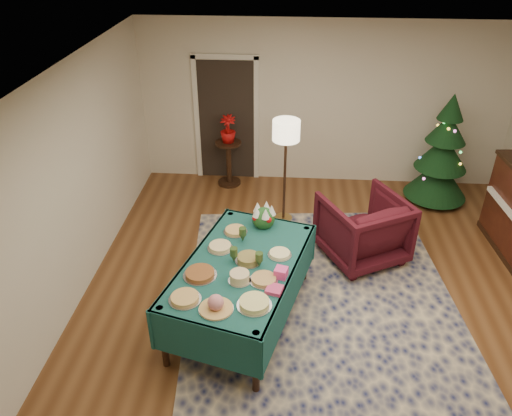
# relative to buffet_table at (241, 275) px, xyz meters

# --- Properties ---
(room_shell) EXTENTS (7.00, 7.00, 7.00)m
(room_shell) POSITION_rel_buffet_table_xyz_m (1.01, 0.07, 0.72)
(room_shell) COLOR #593319
(room_shell) RESTS_ON ground
(doorway) EXTENTS (1.08, 0.04, 2.16)m
(doorway) POSITION_rel_buffet_table_xyz_m (-0.59, 3.56, 0.46)
(doorway) COLOR black
(doorway) RESTS_ON ground
(rug) EXTENTS (3.58, 4.48, 0.02)m
(rug) POSITION_rel_buffet_table_xyz_m (0.94, 0.25, -0.62)
(rug) COLOR #121944
(rug) RESTS_ON ground
(buffet_table) EXTENTS (1.68, 2.27, 0.79)m
(buffet_table) POSITION_rel_buffet_table_xyz_m (0.00, 0.00, 0.00)
(buffet_table) COLOR black
(buffet_table) RESTS_ON ground
(platter_0) EXTENTS (0.32, 0.32, 0.05)m
(platter_0) POSITION_rel_buffet_table_xyz_m (-0.49, -0.63, 0.18)
(platter_0) COLOR silver
(platter_0) RESTS_ON buffet_table
(platter_1) EXTENTS (0.34, 0.34, 0.17)m
(platter_1) POSITION_rel_buffet_table_xyz_m (-0.17, -0.74, 0.23)
(platter_1) COLOR silver
(platter_1) RESTS_ON buffet_table
(platter_2) EXTENTS (0.34, 0.34, 0.07)m
(platter_2) POSITION_rel_buffet_table_xyz_m (0.19, -0.66, 0.19)
(platter_2) COLOR silver
(platter_2) RESTS_ON buffet_table
(platter_3) EXTENTS (0.36, 0.36, 0.05)m
(platter_3) POSITION_rel_buffet_table_xyz_m (-0.41, -0.24, 0.18)
(platter_3) COLOR silver
(platter_3) RESTS_ON buffet_table
(platter_4) EXTENTS (0.24, 0.24, 0.11)m
(platter_4) POSITION_rel_buffet_table_xyz_m (0.01, -0.30, 0.21)
(platter_4) COLOR silver
(platter_4) RESTS_ON buffet_table
(platter_5) EXTENTS (0.30, 0.30, 0.04)m
(platter_5) POSITION_rel_buffet_table_xyz_m (0.26, -0.28, 0.18)
(platter_5) COLOR silver
(platter_5) RESTS_ON buffet_table
(platter_6) EXTENTS (0.29, 0.29, 0.05)m
(platter_6) POSITION_rel_buffet_table_xyz_m (-0.26, 0.25, 0.18)
(platter_6) COLOR silver
(platter_6) RESTS_ON buffet_table
(platter_7) EXTENTS (0.29, 0.29, 0.08)m
(platter_7) POSITION_rel_buffet_table_xyz_m (0.08, 0.04, 0.19)
(platter_7) COLOR silver
(platter_7) RESTS_ON buffet_table
(platter_8) EXTENTS (0.27, 0.27, 0.04)m
(platter_8) POSITION_rel_buffet_table_xyz_m (0.41, 0.18, 0.18)
(platter_8) COLOR silver
(platter_8) RESTS_ON buffet_table
(platter_9) EXTENTS (0.28, 0.28, 0.04)m
(platter_9) POSITION_rel_buffet_table_xyz_m (-0.13, 0.60, 0.18)
(platter_9) COLOR silver
(platter_9) RESTS_ON buffet_table
(goblet_0) EXTENTS (0.08, 0.08, 0.18)m
(goblet_0) POSITION_rel_buffet_table_xyz_m (-0.02, 0.42, 0.25)
(goblet_0) COLOR #2D471E
(goblet_0) RESTS_ON buffet_table
(goblet_1) EXTENTS (0.08, 0.08, 0.18)m
(goblet_1) POSITION_rel_buffet_table_xyz_m (0.20, -0.05, 0.25)
(goblet_1) COLOR #2D471E
(goblet_1) RESTS_ON buffet_table
(goblet_2) EXTENTS (0.08, 0.08, 0.18)m
(goblet_2) POSITION_rel_buffet_table_xyz_m (-0.08, 0.02, 0.25)
(goblet_2) COLOR #2D471E
(goblet_2) RESTS_ON buffet_table
(napkin_stack) EXTENTS (0.19, 0.19, 0.04)m
(napkin_stack) POSITION_rel_buffet_table_xyz_m (0.38, -0.43, 0.18)
(napkin_stack) COLOR #D33A71
(napkin_stack) RESTS_ON buffet_table
(gift_box) EXTENTS (0.16, 0.16, 0.11)m
(gift_box) POSITION_rel_buffet_table_xyz_m (0.44, -0.19, 0.21)
(gift_box) COLOR #F64497
(gift_box) RESTS_ON buffet_table
(centerpiece) EXTENTS (0.28, 0.29, 0.33)m
(centerpiece) POSITION_rel_buffet_table_xyz_m (0.20, 0.76, 0.29)
(centerpiece) COLOR #1E4C1E
(centerpiece) RESTS_ON buffet_table
(armchair) EXTENTS (1.29, 1.26, 1.00)m
(armchair) POSITION_rel_buffet_table_xyz_m (1.48, 1.31, -0.13)
(armchair) COLOR #3D0D16
(armchair) RESTS_ON ground
(floor_lamp) EXTENTS (0.39, 0.39, 1.60)m
(floor_lamp) POSITION_rel_buffet_table_xyz_m (0.42, 2.19, 0.72)
(floor_lamp) COLOR #A57F3F
(floor_lamp) RESTS_ON ground
(side_table) EXTENTS (0.43, 0.43, 0.77)m
(side_table) POSITION_rel_buffet_table_xyz_m (-0.54, 3.27, -0.26)
(side_table) COLOR black
(side_table) RESTS_ON ground
(potted_plant) EXTENTS (0.26, 0.46, 0.26)m
(potted_plant) POSITION_rel_buffet_table_xyz_m (-0.54, 3.27, 0.27)
(potted_plant) COLOR #AC0C0C
(potted_plant) RESTS_ON side_table
(christmas_tree) EXTENTS (1.17, 1.17, 1.78)m
(christmas_tree) POSITION_rel_buffet_table_xyz_m (2.85, 2.97, 0.17)
(christmas_tree) COLOR black
(christmas_tree) RESTS_ON ground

